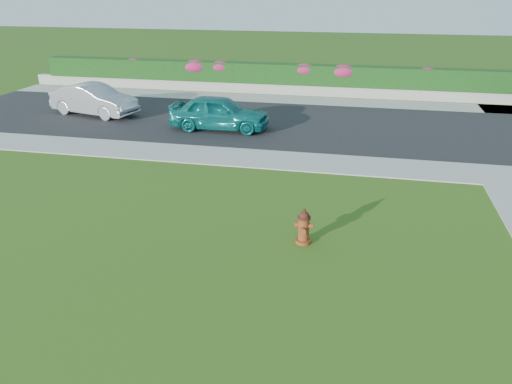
# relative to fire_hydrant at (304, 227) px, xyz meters

# --- Properties ---
(ground) EXTENTS (120.00, 120.00, 0.00)m
(ground) POSITION_rel_fire_hydrant_xyz_m (-0.87, -3.03, -0.43)
(ground) COLOR black
(ground) RESTS_ON ground
(street_far) EXTENTS (26.00, 8.00, 0.04)m
(street_far) POSITION_rel_fire_hydrant_xyz_m (-5.87, 10.97, -0.41)
(street_far) COLOR black
(street_far) RESTS_ON ground
(sidewalk_far) EXTENTS (24.00, 2.00, 0.04)m
(sidewalk_far) POSITION_rel_fire_hydrant_xyz_m (-6.87, 5.97, -0.41)
(sidewalk_far) COLOR gray
(sidewalk_far) RESTS_ON ground
(curb_corner) EXTENTS (2.00, 2.00, 0.04)m
(curb_corner) POSITION_rel_fire_hydrant_xyz_m (6.13, 5.97, -0.41)
(curb_corner) COLOR gray
(curb_corner) RESTS_ON ground
(sidewalk_beyond) EXTENTS (34.00, 2.00, 0.04)m
(sidewalk_beyond) POSITION_rel_fire_hydrant_xyz_m (-1.87, 15.97, -0.41)
(sidewalk_beyond) COLOR gray
(sidewalk_beyond) RESTS_ON ground
(retaining_wall) EXTENTS (34.00, 0.40, 0.60)m
(retaining_wall) POSITION_rel_fire_hydrant_xyz_m (-1.87, 17.47, -0.13)
(retaining_wall) COLOR gray
(retaining_wall) RESTS_ON ground
(hedge) EXTENTS (32.00, 0.90, 1.10)m
(hedge) POSITION_rel_fire_hydrant_xyz_m (-1.87, 17.57, 0.72)
(hedge) COLOR black
(hedge) RESTS_ON retaining_wall
(fire_hydrant) EXTENTS (0.46, 0.43, 0.91)m
(fire_hydrant) POSITION_rel_fire_hydrant_xyz_m (0.00, 0.00, 0.00)
(fire_hydrant) COLOR #551D0D
(fire_hydrant) RESTS_ON ground
(sedan_teal) EXTENTS (4.31, 1.80, 1.46)m
(sedan_teal) POSITION_rel_fire_hydrant_xyz_m (-4.82, 9.46, 0.34)
(sedan_teal) COLOR #0C6161
(sedan_teal) RESTS_ON street_far
(sedan_silver) EXTENTS (4.62, 2.54, 1.44)m
(sedan_silver) POSITION_rel_fire_hydrant_xyz_m (-11.41, 10.71, 0.33)
(sedan_silver) COLOR #979A9E
(sedan_silver) RESTS_ON street_far
(flower_clump_a) EXTENTS (1.02, 0.65, 0.51)m
(flower_clump_a) POSITION_rel_fire_hydrant_xyz_m (-12.39, 17.47, 1.07)
(flower_clump_a) COLOR #C2216D
(flower_clump_a) RESTS_ON hedge
(flower_clump_b) EXTENTS (1.53, 0.99, 0.77)m
(flower_clump_b) POSITION_rel_fire_hydrant_xyz_m (-8.51, 17.47, 0.97)
(flower_clump_b) COLOR #C2216D
(flower_clump_b) RESTS_ON hedge
(flower_clump_c) EXTENTS (1.31, 0.85, 0.66)m
(flower_clump_c) POSITION_rel_fire_hydrant_xyz_m (-7.00, 17.47, 1.01)
(flower_clump_c) COLOR #C2216D
(flower_clump_c) RESTS_ON hedge
(flower_clump_d) EXTENTS (1.33, 0.86, 0.67)m
(flower_clump_d) POSITION_rel_fire_hydrant_xyz_m (-2.12, 17.47, 1.01)
(flower_clump_d) COLOR #C2216D
(flower_clump_d) RESTS_ON hedge
(flower_clump_e) EXTENTS (1.50, 0.96, 0.75)m
(flower_clump_e) POSITION_rel_fire_hydrant_xyz_m (0.06, 17.47, 0.97)
(flower_clump_e) COLOR #C2216D
(flower_clump_e) RESTS_ON hedge
(flower_clump_f) EXTENTS (1.04, 0.67, 0.52)m
(flower_clump_f) POSITION_rel_fire_hydrant_xyz_m (4.48, 17.47, 1.06)
(flower_clump_f) COLOR #C2216D
(flower_clump_f) RESTS_ON hedge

